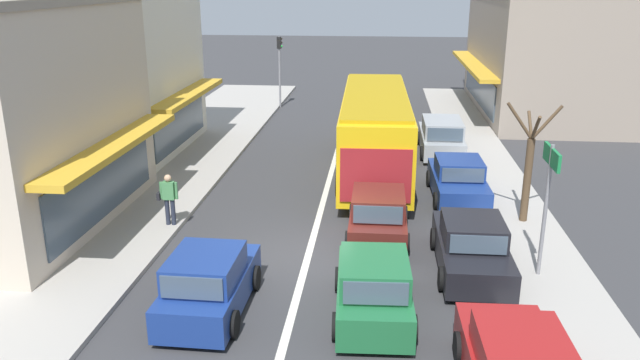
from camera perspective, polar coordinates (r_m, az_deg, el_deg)
ground_plane at (r=17.74m, az=-1.09°, el=-6.94°), size 140.00×140.00×0.00m
lane_centre_line at (r=21.41m, az=0.16°, el=-2.44°), size 0.20×28.00×0.01m
sidewalk_left at (r=24.77m, az=-15.23°, el=-0.06°), size 5.20×44.00×0.14m
kerb_right at (r=23.58m, az=15.83°, el=-1.05°), size 2.80×44.00×0.12m
shopfront_mid_block at (r=28.88m, az=-19.49°, el=10.59°), size 7.80×8.29×8.53m
building_right_far at (r=38.44m, az=20.45°, el=11.22°), size 8.84×13.76×7.37m
city_bus at (r=24.78m, az=5.04°, el=4.87°), size 2.92×10.91×3.23m
hatchback_queue_gap_filler at (r=14.53m, az=4.91°, el=-9.84°), size 1.95×3.77×1.54m
hatchback_behind_bus_near at (r=14.90m, az=-10.13°, el=-9.33°), size 1.87×3.73×1.54m
hatchback_adjacent_lane_trail at (r=18.67m, az=5.33°, el=-3.34°), size 1.83×3.71×1.54m
parked_sedan_kerb_second at (r=17.15m, az=13.67°, el=-5.97°), size 1.92×4.21×1.47m
parked_sedan_kerb_third at (r=22.55m, az=12.49°, el=-0.04°), size 1.99×4.25×1.47m
parked_wagon_kerb_rear at (r=28.27m, az=11.03°, el=3.88°), size 1.95×4.50×1.58m
traffic_light_downstreet at (r=37.72m, az=-3.72°, el=10.91°), size 0.32×0.24×4.20m
directional_road_sign at (r=16.49m, az=20.21°, el=-0.07°), size 0.10×1.40×3.60m
street_tree_right at (r=20.40m, az=18.51°, el=0.95°), size 1.68×1.50×3.92m
pedestrian_with_handbag_near at (r=19.76m, az=-13.67°, el=-1.47°), size 0.65×0.26×1.63m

